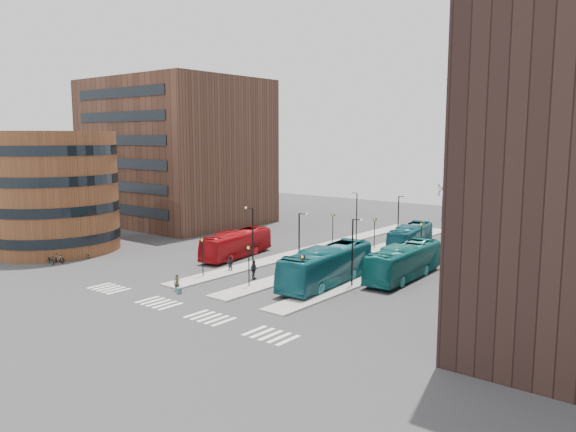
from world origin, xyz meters
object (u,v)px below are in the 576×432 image
Objects in this scene: traveller at (177,283)px; teal_bus_d at (493,228)px; bicycle_far at (83,255)px; teal_bus_c at (404,262)px; bicycle_mid at (58,259)px; bicycle_near at (51,260)px; commuter_c at (311,274)px; teal_bus_a at (327,266)px; commuter_b at (254,270)px; red_bus at (237,244)px; teal_bus_b at (410,237)px; suitcase at (179,291)px; commuter_a at (230,264)px.

teal_bus_d is at bearing 48.91° from traveller.
teal_bus_d is 7.53× the size of bicycle_far.
teal_bus_c reaches higher than bicycle_mid.
teal_bus_d is at bearing -26.65° from bicycle_near.
commuter_c reaches higher than bicycle_mid.
commuter_b is (-6.48, -2.76, -0.83)m from teal_bus_a.
commuter_c is at bearing -56.30° from bicycle_near.
teal_bus_a is 29.76m from bicycle_near.
red_bus is 20.92m from teal_bus_b.
bicycle_near reaches higher than suitcase.
bicycle_far is (-31.89, -38.58, -1.31)m from teal_bus_d.
teal_bus_d reaches higher than traveller.
bicycle_far is (0.00, 3.82, -0.06)m from bicycle_near.
traveller is at bearing -102.59° from teal_bus_d.
bicycle_near is (-25.81, -31.34, -0.98)m from teal_bus_b.
teal_bus_c is 34.85m from bicycle_far.
commuter_b is 22.36m from bicycle_mid.
bicycle_near is 3.82m from bicycle_far.
red_bus is (-6.47, 13.82, 1.23)m from suitcase.
teal_bus_d reaches higher than bicycle_far.
teal_bus_a is 7.61× the size of bicycle_far.
red_bus is 15.02m from teal_bus_a.
commuter_a is (-8.85, -21.64, -0.68)m from teal_bus_b.
teal_bus_a is at bearing -87.17° from bicycle_mid.
teal_bus_a is 13.45m from traveller.
commuter_a reaches higher than bicycle_mid.
commuter_a reaches higher than bicycle_far.
bicycle_mid is at bearing -44.31° from commuter_c.
commuter_c is 0.89× the size of bicycle_near.
commuter_a is 0.95× the size of commuter_c.
red_bus is 0.86× the size of teal_bus_d.
red_bus reaches higher than commuter_c.
commuter_b is 22.69m from bicycle_near.
bicycle_mid is (-31.81, -17.14, -1.16)m from teal_bus_c.
teal_bus_d is (4.52, 30.77, -0.02)m from teal_bus_a.
teal_bus_a is 7.53× the size of commuter_c.
bicycle_near is (-27.36, -11.63, -1.27)m from teal_bus_a.
teal_bus_b is 5.68× the size of commuter_b.
suitcase is at bearing -132.83° from teal_bus_a.
commuter_c is (4.98, 2.33, -0.09)m from commuter_b.
bicycle_far is at bearing 150.53° from traveller.
teal_bus_c reaches higher than suitcase.
commuter_c is 28.18m from bicycle_near.
teal_bus_b is 14.61m from teal_bus_c.
suitcase is 19.20m from bicycle_mid.
suitcase is at bearing -111.78° from teal_bus_b.
traveller is at bearing -136.79° from teal_bus_a.
suitcase is 7.89m from commuter_b.
commuter_a is at bearing -174.31° from teal_bus_a.
bicycle_near is at bearing -153.17° from teal_bus_c.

